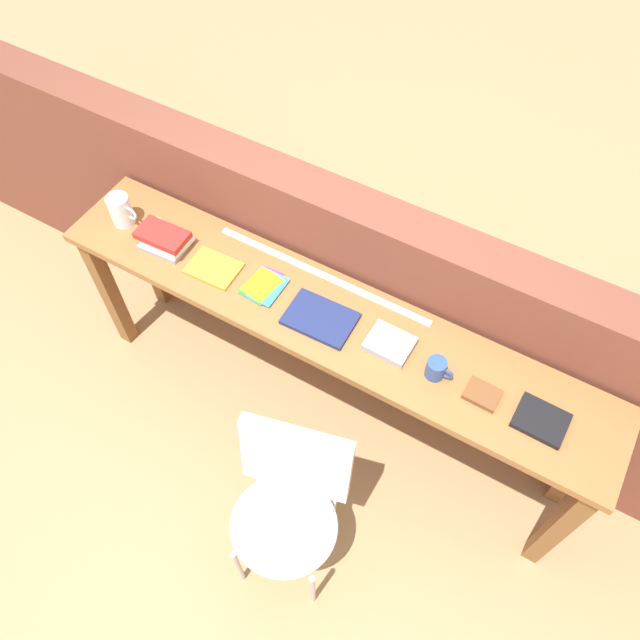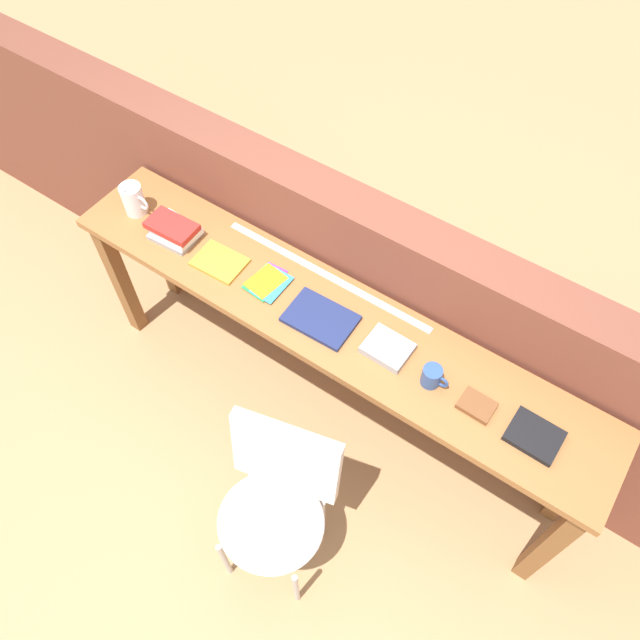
{
  "view_description": "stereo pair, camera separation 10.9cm",
  "coord_description": "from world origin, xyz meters",
  "px_view_note": "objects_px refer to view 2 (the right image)",
  "views": [
    {
      "loc": [
        0.71,
        -0.98,
        2.99
      ],
      "look_at": [
        0.0,
        0.25,
        0.9
      ],
      "focal_mm": 35.0,
      "sensor_mm": 36.0,
      "label": 1
    },
    {
      "loc": [
        0.81,
        -0.92,
        2.99
      ],
      "look_at": [
        0.0,
        0.25,
        0.9
      ],
      "focal_mm": 35.0,
      "sensor_mm": 36.0,
      "label": 2
    }
  ],
  "objects_px": {
    "pitcher_white": "(134,199)",
    "leather_journal_brown": "(477,405)",
    "chair_white_moulded": "(276,500)",
    "magazine_cycling": "(220,262)",
    "book_repair_rightmost": "(534,436)",
    "book_stack_leftmost": "(174,230)",
    "pamphlet_pile_colourful": "(268,282)",
    "mug": "(432,376)",
    "book_open_centre": "(321,319)"
  },
  "relations": [
    {
      "from": "mug",
      "to": "book_repair_rightmost",
      "type": "xyz_separation_m",
      "value": [
        0.42,
        0.01,
        -0.03
      ]
    },
    {
      "from": "magazine_cycling",
      "to": "book_open_centre",
      "type": "height_order",
      "value": "book_open_centre"
    },
    {
      "from": "leather_journal_brown",
      "to": "chair_white_moulded",
      "type": "bearing_deg",
      "value": -126.73
    },
    {
      "from": "mug",
      "to": "book_repair_rightmost",
      "type": "bearing_deg",
      "value": 1.68
    },
    {
      "from": "pitcher_white",
      "to": "pamphlet_pile_colourful",
      "type": "height_order",
      "value": "pitcher_white"
    },
    {
      "from": "book_stack_leftmost",
      "to": "pamphlet_pile_colourful",
      "type": "xyz_separation_m",
      "value": [
        0.51,
        0.02,
        -0.03
      ]
    },
    {
      "from": "pitcher_white",
      "to": "book_stack_leftmost",
      "type": "height_order",
      "value": "pitcher_white"
    },
    {
      "from": "leather_journal_brown",
      "to": "book_repair_rightmost",
      "type": "relative_size",
      "value": 0.69
    },
    {
      "from": "chair_white_moulded",
      "to": "magazine_cycling",
      "type": "xyz_separation_m",
      "value": [
        -0.74,
        0.62,
        0.36
      ]
    },
    {
      "from": "leather_journal_brown",
      "to": "magazine_cycling",
      "type": "bearing_deg",
      "value": -178.24
    },
    {
      "from": "pitcher_white",
      "to": "book_open_centre",
      "type": "xyz_separation_m",
      "value": [
        1.05,
        -0.02,
        -0.07
      ]
    },
    {
      "from": "mug",
      "to": "book_repair_rightmost",
      "type": "height_order",
      "value": "mug"
    },
    {
      "from": "book_open_centre",
      "to": "book_repair_rightmost",
      "type": "height_order",
      "value": "book_repair_rightmost"
    },
    {
      "from": "chair_white_moulded",
      "to": "mug",
      "type": "bearing_deg",
      "value": 64.16
    },
    {
      "from": "pitcher_white",
      "to": "magazine_cycling",
      "type": "bearing_deg",
      "value": -2.58
    },
    {
      "from": "pamphlet_pile_colourful",
      "to": "book_open_centre",
      "type": "relative_size",
      "value": 0.69
    },
    {
      "from": "magazine_cycling",
      "to": "book_repair_rightmost",
      "type": "height_order",
      "value": "book_repair_rightmost"
    },
    {
      "from": "magazine_cycling",
      "to": "mug",
      "type": "relative_size",
      "value": 2.0
    },
    {
      "from": "pitcher_white",
      "to": "leather_journal_brown",
      "type": "height_order",
      "value": "pitcher_white"
    },
    {
      "from": "pitcher_white",
      "to": "book_repair_rightmost",
      "type": "distance_m",
      "value": 1.98
    },
    {
      "from": "book_stack_leftmost",
      "to": "pamphlet_pile_colourful",
      "type": "height_order",
      "value": "book_stack_leftmost"
    },
    {
      "from": "book_stack_leftmost",
      "to": "magazine_cycling",
      "type": "xyz_separation_m",
      "value": [
        0.26,
        -0.01,
        -0.03
      ]
    },
    {
      "from": "pitcher_white",
      "to": "book_open_centre",
      "type": "distance_m",
      "value": 1.05
    },
    {
      "from": "pamphlet_pile_colourful",
      "to": "leather_journal_brown",
      "type": "height_order",
      "value": "leather_journal_brown"
    },
    {
      "from": "leather_journal_brown",
      "to": "book_repair_rightmost",
      "type": "distance_m",
      "value": 0.23
    },
    {
      "from": "chair_white_moulded",
      "to": "mug",
      "type": "relative_size",
      "value": 8.1
    },
    {
      "from": "book_stack_leftmost",
      "to": "magazine_cycling",
      "type": "bearing_deg",
      "value": -1.98
    },
    {
      "from": "book_stack_leftmost",
      "to": "leather_journal_brown",
      "type": "distance_m",
      "value": 1.5
    },
    {
      "from": "pitcher_white",
      "to": "mug",
      "type": "xyz_separation_m",
      "value": [
        1.56,
        -0.02,
        -0.03
      ]
    },
    {
      "from": "book_repair_rightmost",
      "to": "leather_journal_brown",
      "type": "bearing_deg",
      "value": -176.86
    },
    {
      "from": "pamphlet_pile_colourful",
      "to": "book_repair_rightmost",
      "type": "xyz_separation_m",
      "value": [
        1.22,
        -0.02,
        0.0
      ]
    },
    {
      "from": "book_repair_rightmost",
      "to": "pamphlet_pile_colourful",
      "type": "bearing_deg",
      "value": -179.62
    },
    {
      "from": "pamphlet_pile_colourful",
      "to": "mug",
      "type": "bearing_deg",
      "value": -2.06
    },
    {
      "from": "chair_white_moulded",
      "to": "pitcher_white",
      "type": "height_order",
      "value": "pitcher_white"
    },
    {
      "from": "magazine_cycling",
      "to": "book_open_centre",
      "type": "bearing_deg",
      "value": -2.38
    },
    {
      "from": "magazine_cycling",
      "to": "book_open_centre",
      "type": "xyz_separation_m",
      "value": [
        0.53,
        0.0,
        0.0
      ]
    },
    {
      "from": "pitcher_white",
      "to": "mug",
      "type": "relative_size",
      "value": 1.67
    },
    {
      "from": "leather_journal_brown",
      "to": "book_open_centre",
      "type": "bearing_deg",
      "value": -178.07
    },
    {
      "from": "chair_white_moulded",
      "to": "pamphlet_pile_colourful",
      "type": "height_order",
      "value": "pamphlet_pile_colourful"
    },
    {
      "from": "book_stack_leftmost",
      "to": "book_repair_rightmost",
      "type": "relative_size",
      "value": 1.23
    },
    {
      "from": "book_stack_leftmost",
      "to": "mug",
      "type": "height_order",
      "value": "mug"
    },
    {
      "from": "leather_journal_brown",
      "to": "book_repair_rightmost",
      "type": "bearing_deg",
      "value": 3.46
    },
    {
      "from": "pitcher_white",
      "to": "pamphlet_pile_colourful",
      "type": "xyz_separation_m",
      "value": [
        0.76,
        0.01,
        -0.07
      ]
    },
    {
      "from": "magazine_cycling",
      "to": "book_stack_leftmost",
      "type": "bearing_deg",
      "value": 175.6
    },
    {
      "from": "magazine_cycling",
      "to": "chair_white_moulded",
      "type": "bearing_deg",
      "value": -42.18
    },
    {
      "from": "leather_journal_brown",
      "to": "book_repair_rightmost",
      "type": "xyz_separation_m",
      "value": [
        0.23,
        0.01,
        0.0
      ]
    },
    {
      "from": "pamphlet_pile_colourful",
      "to": "magazine_cycling",
      "type": "bearing_deg",
      "value": -172.83
    },
    {
      "from": "magazine_cycling",
      "to": "mug",
      "type": "bearing_deg",
      "value": -2.35
    },
    {
      "from": "book_open_centre",
      "to": "chair_white_moulded",
      "type": "bearing_deg",
      "value": -72.95
    },
    {
      "from": "pitcher_white",
      "to": "magazine_cycling",
      "type": "xyz_separation_m",
      "value": [
        0.51,
        -0.02,
        -0.07
      ]
    }
  ]
}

